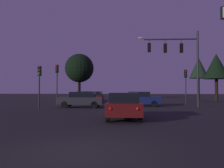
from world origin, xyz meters
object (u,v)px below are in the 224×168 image
Objects in this scene: traffic_light_corner_left at (186,80)px; car_crossing_right at (82,99)px; car_crossing_left at (141,99)px; tree_center_horizon at (199,68)px; car_far_lane at (96,97)px; car_nearside_lane at (124,105)px; car_parked_lot at (85,96)px; tree_left_far at (79,68)px; traffic_light_median at (39,78)px; tree_behind_sign at (216,67)px; traffic_signal_mast_arm at (179,56)px; traffic_light_corner_right at (57,77)px.

car_crossing_right is at bearing -156.30° from traffic_light_corner_left.
car_crossing_left is at bearing 23.03° from car_crossing_right.
car_far_lane is at bearing -141.95° from tree_center_horizon.
car_crossing_right is 8.89m from car_far_lane.
car_nearside_lane is (-6.40, -13.30, -2.06)m from traffic_light_corner_left.
car_parked_lot is 7.16m from tree_left_far.
car_far_lane is 11.81m from tree_left_far.
car_far_lane is at bearing 159.56° from traffic_light_corner_left.
traffic_light_median is 31.97m from tree_center_horizon.
tree_center_horizon is at bearing 60.29° from car_crossing_left.
traffic_light_median is at bearing 140.22° from car_nearside_lane.
traffic_light_median is 15.83m from car_parked_lot.
tree_behind_sign is at bearing -14.10° from tree_left_far.
car_parked_lot is at bearing 86.88° from traffic_light_median.
car_nearside_lane is 0.65× the size of tree_behind_sign.
car_parked_lot is at bearing 178.03° from tree_behind_sign.
traffic_signal_mast_arm is at bearing -51.13° from tree_left_far.
car_far_lane is (-4.62, 17.40, -0.00)m from car_nearside_lane.
traffic_signal_mast_arm is 0.90× the size of tree_left_far.
tree_center_horizon reaches higher than traffic_signal_mast_arm.
traffic_light_median is at bearing -155.10° from traffic_light_corner_left.
traffic_light_corner_right is 28.39m from tree_center_horizon.
tree_behind_sign is (19.71, -0.68, 4.38)m from car_parked_lot.
traffic_light_corner_left is 16.37m from car_parked_lot.
traffic_signal_mast_arm reaches higher than traffic_light_median.
traffic_light_corner_right is 14.31m from car_nearside_lane.
tree_center_horizon reaches higher than traffic_light_corner_left.
car_crossing_left is 0.97× the size of car_far_lane.
tree_behind_sign is at bearing -1.97° from car_parked_lot.
car_parked_lot is 20.20m from tree_behind_sign.
car_crossing_right is 0.53× the size of tree_left_far.
tree_left_far reaches higher than traffic_light_corner_right.
car_parked_lot is at bearing 116.92° from car_far_lane.
traffic_light_median is 0.88× the size of car_crossing_right.
car_crossing_left is at bearing -53.66° from car_parked_lot.
traffic_light_corner_right is 23.03m from tree_behind_sign.
traffic_light_corner_right is 0.64× the size of tree_behind_sign.
car_crossing_left is (-3.74, 1.49, -4.26)m from traffic_signal_mast_arm.
traffic_signal_mast_arm is at bearing 12.35° from traffic_light_median.
car_nearside_lane is at bearing -39.78° from traffic_light_median.
tree_center_horizon is (11.38, 19.94, 5.06)m from car_crossing_left.
car_crossing_right is at bearing -89.22° from car_far_lane.
tree_behind_sign reaches higher than traffic_light_corner_right.
tree_behind_sign is (17.09, 13.12, 4.38)m from car_crossing_right.
car_parked_lot is (-8.36, 11.36, 0.00)m from car_crossing_left.
traffic_light_corner_right is 1.04× the size of car_crossing_left.
traffic_signal_mast_arm is 22.68m from tree_left_far.
tree_left_far is at bearing 104.31° from car_crossing_right.
traffic_light_corner_left is at bearing 6.71° from traffic_light_corner_right.
traffic_light_corner_right reaches higher than car_crossing_left.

